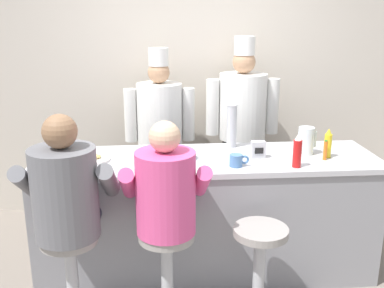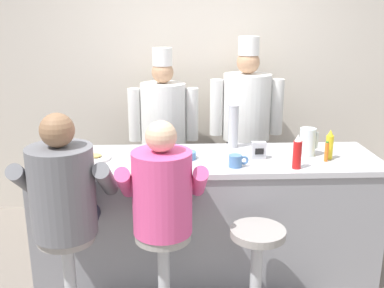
% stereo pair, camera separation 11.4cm
% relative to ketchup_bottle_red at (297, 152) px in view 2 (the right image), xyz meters
% --- Properties ---
extents(wall_back, '(10.00, 0.06, 2.70)m').
position_rel_ketchup_bottle_red_xyz_m(wall_back, '(-0.61, 1.58, 0.28)').
color(wall_back, beige).
rests_on(wall_back, ground_plane).
extents(diner_counter, '(2.61, 0.75, 0.95)m').
position_rel_ketchup_bottle_red_xyz_m(diner_counter, '(-0.61, 0.27, -0.59)').
color(diner_counter, gray).
rests_on(diner_counter, ground_plane).
extents(ketchup_bottle_red, '(0.06, 0.06, 0.25)m').
position_rel_ketchup_bottle_red_xyz_m(ketchup_bottle_red, '(0.00, 0.00, 0.00)').
color(ketchup_bottle_red, red).
rests_on(ketchup_bottle_red, diner_counter).
extents(mustard_bottle_yellow, '(0.06, 0.06, 0.22)m').
position_rel_ketchup_bottle_red_xyz_m(mustard_bottle_yellow, '(0.30, 0.20, -0.01)').
color(mustard_bottle_yellow, yellow).
rests_on(mustard_bottle_yellow, diner_counter).
extents(hot_sauce_bottle_orange, '(0.03, 0.03, 0.15)m').
position_rel_ketchup_bottle_red_xyz_m(hot_sauce_bottle_orange, '(0.26, 0.14, -0.04)').
color(hot_sauce_bottle_orange, orange).
rests_on(hot_sauce_bottle_orange, diner_counter).
extents(water_pitcher_clear, '(0.14, 0.12, 0.21)m').
position_rel_ketchup_bottle_red_xyz_m(water_pitcher_clear, '(0.16, 0.29, -0.01)').
color(water_pitcher_clear, silver).
rests_on(water_pitcher_clear, diner_counter).
extents(breakfast_plate, '(0.24, 0.24, 0.05)m').
position_rel_ketchup_bottle_red_xyz_m(breakfast_plate, '(-1.45, 0.26, -0.10)').
color(breakfast_plate, white).
rests_on(breakfast_plate, diner_counter).
extents(cereal_bowl, '(0.16, 0.16, 0.05)m').
position_rel_ketchup_bottle_red_xyz_m(cereal_bowl, '(-0.77, 0.25, -0.09)').
color(cereal_bowl, '#4C7FB7').
rests_on(cereal_bowl, diner_counter).
extents(coffee_mug_blue, '(0.14, 0.09, 0.09)m').
position_rel_ketchup_bottle_red_xyz_m(coffee_mug_blue, '(-0.42, 0.05, -0.07)').
color(coffee_mug_blue, '#4C7AB2').
rests_on(coffee_mug_blue, diner_counter).
extents(coffee_mug_tan, '(0.12, 0.08, 0.09)m').
position_rel_ketchup_bottle_red_xyz_m(coffee_mug_tan, '(-1.08, -0.01, -0.07)').
color(coffee_mug_tan, beige).
rests_on(coffee_mug_tan, diner_counter).
extents(cup_stack_steel, '(0.09, 0.09, 0.35)m').
position_rel_ketchup_bottle_red_xyz_m(cup_stack_steel, '(-0.38, 0.53, 0.06)').
color(cup_stack_steel, '#B7BABF').
rests_on(cup_stack_steel, diner_counter).
extents(napkin_dispenser_chrome, '(0.11, 0.06, 0.13)m').
position_rel_ketchup_bottle_red_xyz_m(napkin_dispenser_chrome, '(-0.23, 0.23, -0.05)').
color(napkin_dispenser_chrome, silver).
rests_on(napkin_dispenser_chrome, diner_counter).
extents(diner_seated_grey, '(0.61, 0.60, 1.45)m').
position_rel_ketchup_bottle_red_xyz_m(diner_seated_grey, '(-1.55, -0.34, -0.16)').
color(diner_seated_grey, '#B2B5BA').
rests_on(diner_seated_grey, ground_plane).
extents(diner_seated_pink, '(0.57, 0.56, 1.40)m').
position_rel_ketchup_bottle_red_xyz_m(diner_seated_pink, '(-0.94, -0.34, -0.19)').
color(diner_seated_pink, '#B2B5BA').
rests_on(diner_seated_pink, ground_plane).
extents(empty_stool_round, '(0.36, 0.36, 0.68)m').
position_rel_ketchup_bottle_red_xyz_m(empty_stool_round, '(-0.33, -0.37, -0.62)').
color(empty_stool_round, '#B2B5BA').
rests_on(empty_stool_round, ground_plane).
extents(cook_in_whites_near, '(0.66, 0.43, 1.70)m').
position_rel_ketchup_bottle_red_xyz_m(cook_in_whites_near, '(-0.96, 1.21, -0.13)').
color(cook_in_whites_near, '#232328').
rests_on(cook_in_whites_near, ground_plane).
extents(cook_in_whites_far, '(0.70, 0.45, 1.80)m').
position_rel_ketchup_bottle_red_xyz_m(cook_in_whites_far, '(-0.16, 1.22, -0.08)').
color(cook_in_whites_far, '#232328').
rests_on(cook_in_whites_far, ground_plane).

